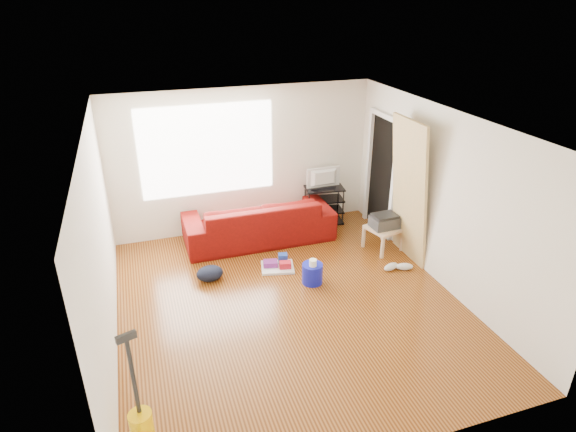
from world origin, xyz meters
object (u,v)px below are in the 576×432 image
object	(u,v)px
cleaning_tray	(278,265)
backpack	(210,280)
bucket	(312,282)
tv_stand	(324,205)
side_table	(384,230)
sofa	(259,239)

from	to	relation	value
cleaning_tray	backpack	world-z (taller)	cleaning_tray
cleaning_tray	bucket	bearing A→B (deg)	-56.98
tv_stand	bucket	xyz separation A→B (m)	(-0.91, -1.82, -0.35)
bucket	backpack	size ratio (longest dim) A/B	0.77
side_table	backpack	distance (m)	2.90
sofa	tv_stand	world-z (taller)	tv_stand
sofa	bucket	world-z (taller)	sofa
side_table	cleaning_tray	world-z (taller)	side_table
side_table	backpack	xyz separation A→B (m)	(-2.88, -0.05, -0.34)
cleaning_tray	tv_stand	bearing A→B (deg)	45.12
sofa	side_table	distance (m)	2.11
bucket	cleaning_tray	size ratio (longest dim) A/B	0.53
sofa	bucket	xyz separation A→B (m)	(0.39, -1.55, 0.00)
tv_stand	backpack	world-z (taller)	tv_stand
tv_stand	side_table	bearing A→B (deg)	-57.50
sofa	bucket	bearing A→B (deg)	103.99
tv_stand	bucket	bearing A→B (deg)	-108.35
tv_stand	bucket	distance (m)	2.07
sofa	side_table	bearing A→B (deg)	152.59
tv_stand	cleaning_tray	distance (m)	1.82
tv_stand	cleaning_tray	world-z (taller)	tv_stand
side_table	backpack	world-z (taller)	side_table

